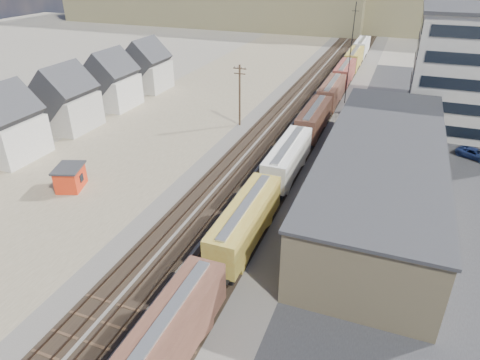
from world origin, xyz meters
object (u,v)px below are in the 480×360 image
(freight_train, at_px, (323,104))
(maintenance_shed, at_px, (70,177))
(parked_car_blue, at_px, (475,154))
(utility_pole_north, at_px, (240,94))

(freight_train, relative_size, maintenance_shed, 25.45)
(parked_car_blue, bearing_deg, freight_train, 101.43)
(freight_train, bearing_deg, parked_car_blue, -18.99)
(freight_train, height_order, maintenance_shed, freight_train)
(freight_train, relative_size, utility_pole_north, 11.97)
(maintenance_shed, relative_size, parked_car_blue, 0.97)
(maintenance_shed, bearing_deg, freight_train, 55.66)
(maintenance_shed, distance_m, parked_car_blue, 53.83)
(utility_pole_north, bearing_deg, parked_car_blue, -0.76)
(freight_train, bearing_deg, utility_pole_north, -148.93)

